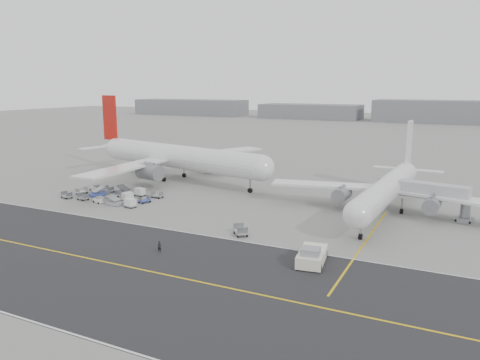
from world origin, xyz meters
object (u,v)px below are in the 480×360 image
at_px(airliner_b, 388,188).
at_px(pushback_tug, 312,256).
at_px(ground_crew_a, 159,247).
at_px(jet_bridge, 425,192).
at_px(airliner_a, 175,156).

distance_m(airliner_b, pushback_tug, 31.77).
bearing_deg(ground_crew_a, jet_bridge, 36.94).
bearing_deg(airliner_b, jet_bridge, 9.90).
distance_m(airliner_a, jet_bridge, 59.91).
distance_m(jet_bridge, ground_crew_a, 49.39).
relative_size(airliner_a, pushback_tug, 6.39).
height_order(airliner_b, pushback_tug, airliner_b).
height_order(airliner_a, pushback_tug, airliner_a).
xyz_separation_m(airliner_b, ground_crew_a, (-25.59, -36.72, -3.76)).
distance_m(airliner_a, ground_crew_a, 52.88).
relative_size(airliner_b, pushback_tug, 4.97).
height_order(jet_bridge, ground_crew_a, jet_bridge).
bearing_deg(pushback_tug, jet_bridge, 62.46).
bearing_deg(jet_bridge, pushback_tug, -98.53).
distance_m(airliner_b, ground_crew_a, 44.91).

